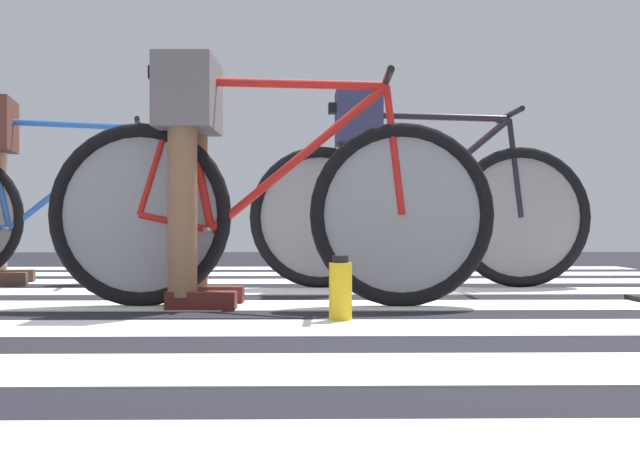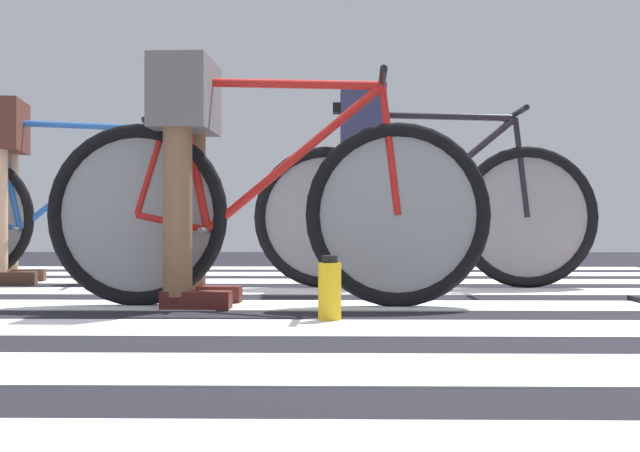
{
  "view_description": "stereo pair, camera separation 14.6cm",
  "coord_description": "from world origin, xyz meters",
  "px_view_note": "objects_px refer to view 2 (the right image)",
  "views": [
    {
      "loc": [
        0.28,
        -3.59,
        0.34
      ],
      "look_at": [
        0.35,
        0.3,
        0.33
      ],
      "focal_mm": 49.91,
      "sensor_mm": 36.0,
      "label": 1
    },
    {
      "loc": [
        0.42,
        -3.59,
        0.34
      ],
      "look_at": [
        0.35,
        0.3,
        0.33
      ],
      "focal_mm": 49.91,
      "sensor_mm": 36.0,
      "label": 2
    }
  ],
  "objects_px": {
    "bicycle_3_of_3": "(62,213)",
    "cyclist_2_of_3": "(364,159)",
    "cyclist_1_of_3": "(186,147)",
    "bicycle_2_of_3": "(425,212)",
    "water_bottle": "(330,290)",
    "cyclist_3_of_3": "(4,165)",
    "bicycle_1_of_3": "(265,208)"
  },
  "relations": [
    {
      "from": "cyclist_2_of_3",
      "to": "water_bottle",
      "type": "relative_size",
      "value": 4.64
    },
    {
      "from": "bicycle_3_of_3",
      "to": "bicycle_2_of_3",
      "type": "bearing_deg",
      "value": -19.75
    },
    {
      "from": "bicycle_1_of_3",
      "to": "water_bottle",
      "type": "height_order",
      "value": "bicycle_1_of_3"
    },
    {
      "from": "bicycle_2_of_3",
      "to": "water_bottle",
      "type": "xyz_separation_m",
      "value": [
        -0.47,
        -1.56,
        -0.28
      ]
    },
    {
      "from": "cyclist_1_of_3",
      "to": "bicycle_3_of_3",
      "type": "relative_size",
      "value": 0.56
    },
    {
      "from": "bicycle_2_of_3",
      "to": "cyclist_3_of_3",
      "type": "relative_size",
      "value": 1.74
    },
    {
      "from": "bicycle_1_of_3",
      "to": "water_bottle",
      "type": "bearing_deg",
      "value": -62.24
    },
    {
      "from": "bicycle_3_of_3",
      "to": "water_bottle",
      "type": "distance_m",
      "value": 2.45
    },
    {
      "from": "cyclist_3_of_3",
      "to": "water_bottle",
      "type": "xyz_separation_m",
      "value": [
        1.79,
        -1.87,
        -0.54
      ]
    },
    {
      "from": "bicycle_2_of_3",
      "to": "cyclist_2_of_3",
      "type": "xyz_separation_m",
      "value": [
        -0.31,
        -0.0,
        0.27
      ]
    },
    {
      "from": "cyclist_3_of_3",
      "to": "bicycle_2_of_3",
      "type": "bearing_deg",
      "value": -17.12
    },
    {
      "from": "cyclist_1_of_3",
      "to": "bicycle_1_of_3",
      "type": "bearing_deg",
      "value": -0.0
    },
    {
      "from": "cyclist_1_of_3",
      "to": "bicycle_2_of_3",
      "type": "relative_size",
      "value": 0.55
    },
    {
      "from": "bicycle_1_of_3",
      "to": "cyclist_2_of_3",
      "type": "relative_size",
      "value": 1.72
    },
    {
      "from": "bicycle_2_of_3",
      "to": "cyclist_3_of_3",
      "type": "height_order",
      "value": "cyclist_3_of_3"
    },
    {
      "from": "bicycle_2_of_3",
      "to": "water_bottle",
      "type": "bearing_deg",
      "value": -107.22
    },
    {
      "from": "cyclist_1_of_3",
      "to": "cyclist_2_of_3",
      "type": "height_order",
      "value": "cyclist_2_of_3"
    },
    {
      "from": "cyclist_1_of_3",
      "to": "cyclist_2_of_3",
      "type": "xyz_separation_m",
      "value": [
        0.72,
        1.02,
        0.03
      ]
    },
    {
      "from": "cyclist_1_of_3",
      "to": "cyclist_2_of_3",
      "type": "bearing_deg",
      "value": 56.51
    },
    {
      "from": "bicycle_1_of_3",
      "to": "cyclist_1_of_3",
      "type": "bearing_deg",
      "value": 180.0
    },
    {
      "from": "bicycle_1_of_3",
      "to": "bicycle_2_of_3",
      "type": "xyz_separation_m",
      "value": [
        0.72,
        1.04,
        0.0
      ]
    },
    {
      "from": "water_bottle",
      "to": "bicycle_3_of_3",
      "type": "bearing_deg",
      "value": 127.71
    },
    {
      "from": "cyclist_2_of_3",
      "to": "bicycle_1_of_3",
      "type": "bearing_deg",
      "value": -112.24
    },
    {
      "from": "bicycle_2_of_3",
      "to": "bicycle_3_of_3",
      "type": "relative_size",
      "value": 1.01
    },
    {
      "from": "bicycle_1_of_3",
      "to": "bicycle_3_of_3",
      "type": "bearing_deg",
      "value": 133.04
    },
    {
      "from": "cyclist_1_of_3",
      "to": "water_bottle",
      "type": "xyz_separation_m",
      "value": [
        0.57,
        -0.53,
        -0.52
      ]
    },
    {
      "from": "bicycle_2_of_3",
      "to": "water_bottle",
      "type": "relative_size",
      "value": 8.0
    },
    {
      "from": "bicycle_1_of_3",
      "to": "cyclist_3_of_3",
      "type": "bearing_deg",
      "value": 140.42
    },
    {
      "from": "bicycle_1_of_3",
      "to": "bicycle_2_of_3",
      "type": "height_order",
      "value": "same"
    },
    {
      "from": "bicycle_1_of_3",
      "to": "cyclist_1_of_3",
      "type": "distance_m",
      "value": 0.39
    },
    {
      "from": "bicycle_3_of_3",
      "to": "cyclist_2_of_3",
      "type": "bearing_deg",
      "value": -21.78
    },
    {
      "from": "cyclist_1_of_3",
      "to": "bicycle_2_of_3",
      "type": "bearing_deg",
      "value": 46.54
    }
  ]
}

